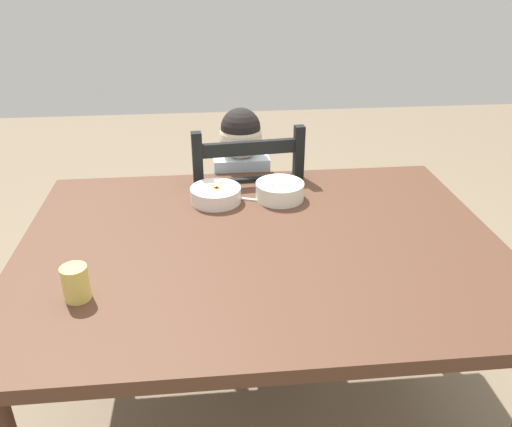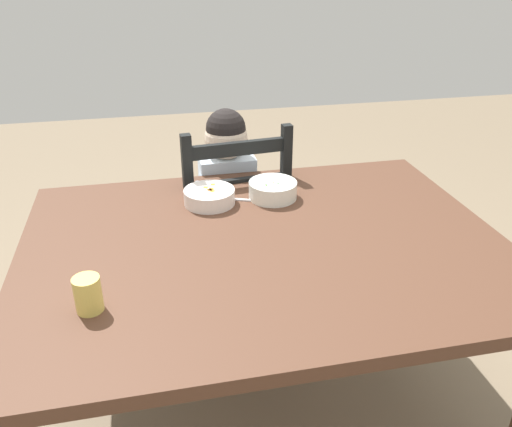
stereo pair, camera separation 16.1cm
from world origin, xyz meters
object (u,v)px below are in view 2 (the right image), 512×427
Objects in this scene: child_figure at (229,191)px; dining_table at (264,265)px; spoon at (232,199)px; bowl_of_carrots at (209,196)px; drinking_cup at (88,294)px; bowl_of_peas at (273,189)px; dining_chair at (230,229)px.

dining_table is at bearing -88.49° from child_figure.
child_figure is 0.30m from spoon.
dining_table is 0.34m from bowl_of_carrots.
spoon is 0.70m from drinking_cup.
drinking_cup reaches higher than spoon.
dining_table is 8.56× the size of bowl_of_peas.
spoon is (-0.03, -0.28, 0.10)m from child_figure.
bowl_of_carrots is at bearing 179.98° from bowl_of_peas.
bowl_of_carrots is 1.90× the size of drinking_cup.
child_figure reaches higher than dining_chair.
bowl_of_peas is 1.25× the size of spoon.
child_figure is at bearing 83.44° from spoon.
bowl_of_carrots is 1.29× the size of spoon.
spoon is 1.47× the size of drinking_cup.
child_figure is 5.62× the size of bowl_of_carrots.
dining_chair is (-0.01, 0.59, -0.19)m from dining_table.
spoon is at bearing -96.56° from child_figure.
bowl_of_carrots is at bearing 55.65° from drinking_cup.
bowl_of_peas is at bearing 71.76° from dining_table.
dining_chair is at bearing 59.88° from child_figure.
bowl_of_peas is at bearing -70.38° from dining_chair.
bowl_of_carrots is 0.64m from drinking_cup.
child_figure reaches higher than bowl_of_carrots.
bowl_of_peas reaches higher than dining_table.
child_figure reaches higher than spoon.
drinking_cup is at bearing -137.85° from bowl_of_peas.
child_figure is at bearing -120.12° from dining_chair.
child_figure is 10.70× the size of drinking_cup.
child_figure is 7.25× the size of spoon.
dining_chair is 0.44m from bowl_of_carrots.
dining_chair is at bearing 82.68° from spoon.
bowl_of_peas is 1.84× the size of drinking_cup.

